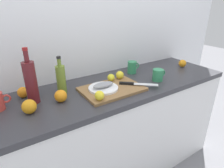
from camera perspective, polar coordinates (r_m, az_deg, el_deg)
back_wall at (r=1.65m, az=-5.68°, el=14.78°), size 3.20×0.05×2.50m
kitchen_counter at (r=1.71m, az=0.68°, el=-14.27°), size 2.00×0.60×0.90m
cutting_board at (r=1.39m, az=0.00°, el=-1.51°), size 0.44×0.30×0.02m
white_plate at (r=1.36m, az=-2.63°, el=-1.23°), size 0.21×0.21×0.01m
fish_fillet at (r=1.35m, az=-2.65°, el=-0.25°), size 0.16×0.07×0.04m
chef_knife at (r=1.44m, az=6.51°, el=0.08°), size 0.24×0.21×0.02m
lemon_0 at (r=1.50m, az=-0.29°, el=1.97°), size 0.06×0.06×0.06m
lemon_1 at (r=1.21m, az=-3.80°, el=-3.47°), size 0.06×0.06×0.06m
lemon_2 at (r=1.54m, az=2.38°, el=2.74°), size 0.06×0.06×0.06m
olive_oil_bottle at (r=1.35m, az=-15.07°, el=1.49°), size 0.06×0.06×0.27m
wine_bottle at (r=1.28m, az=-23.19°, el=0.63°), size 0.07×0.07×0.36m
coffee_mug_0 at (r=1.60m, az=13.67°, el=2.68°), size 0.13×0.09×0.10m
coffee_mug_2 at (r=1.72m, az=6.09°, el=5.05°), size 0.12×0.08×0.11m
orange_0 at (r=1.41m, az=-25.18°, el=-2.28°), size 0.07×0.07×0.07m
orange_1 at (r=1.27m, az=-15.14°, el=-3.47°), size 0.08×0.08×0.08m
orange_2 at (r=2.01m, az=20.40°, el=5.84°), size 0.07×0.07×0.07m
orange_3 at (r=1.20m, az=-23.63°, el=-6.23°), size 0.08×0.08×0.08m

